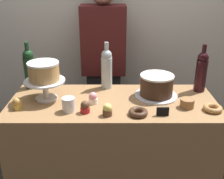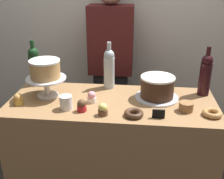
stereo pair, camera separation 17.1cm
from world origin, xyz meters
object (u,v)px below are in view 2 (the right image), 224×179
Objects in this scene: wine_bottle_dark_red at (205,74)px; donut_maple at (212,113)px; donut_chocolate at (134,113)px; price_sign_chalkboard at (159,114)px; cookie_stack at (186,107)px; cupcake_strawberry at (92,97)px; cake_stand_pedestal at (47,84)px; coffee_cup_ceramic at (66,102)px; cupcake_chocolate at (82,106)px; cupcake_lemon at (103,110)px; barista_figure at (111,73)px; cupcake_caramel at (18,99)px; wine_bottle_green at (35,65)px; white_layer_cake at (45,69)px; wine_bottle_clear at (109,68)px; chocolate_round_cake at (157,87)px.

wine_bottle_dark_red is 0.32m from donut_maple.
donut_chocolate is 1.60× the size of price_sign_chalkboard.
price_sign_chalkboard reaches higher than donut_maple.
cupcake_strawberry is at bearing 174.40° from cookie_stack.
cake_stand_pedestal reaches higher than coffee_cup_ceramic.
cake_stand_pedestal is at bearing 168.82° from cupcake_strawberry.
cake_stand_pedestal reaches higher than cupcake_chocolate.
cupcake_lemon is 0.84m from barista_figure.
cupcake_caramel is at bearing 171.65° from cupcake_lemon.
white_layer_cake is at bearing -52.89° from wine_bottle_green.
donut_chocolate is at bearing -20.22° from cake_stand_pedestal.
cupcake_chocolate is (-0.76, -0.32, -0.11)m from wine_bottle_dark_red.
cupcake_chocolate is at bearing -42.33° from wine_bottle_green.
white_layer_cake is (0.00, -0.00, 0.10)m from cake_stand_pedestal.
coffee_cup_ceramic is (-0.23, 0.05, 0.01)m from cupcake_lemon.
white_layer_cake reaches higher than donut_maple.
cupcake_lemon is at bearing -28.74° from cake_stand_pedestal.
cupcake_strawberry is at bearing -29.40° from wine_bottle_green.
wine_bottle_green is at bearing 142.86° from cupcake_lemon.
cookie_stack is at bearing -32.35° from wine_bottle_clear.
cake_stand_pedestal is 0.89m from cookie_stack.
wine_bottle_green is 1.22m from donut_maple.
coffee_cup_ceramic is (-0.85, -0.00, 0.03)m from donut_maple.
wine_bottle_green is 3.83× the size of coffee_cup_ceramic.
donut_maple is 0.85m from coffee_cup_ceramic.
wine_bottle_dark_red reaches higher than white_layer_cake.
cupcake_lemon reaches higher than cookie_stack.
cupcake_strawberry is (-0.09, 0.16, 0.00)m from cupcake_lemon.
cookie_stack is at bearing -7.56° from cake_stand_pedestal.
chocolate_round_cake is 0.68m from barista_figure.
white_layer_cake is at bearing -176.33° from chocolate_round_cake.
white_layer_cake is 0.74m from barista_figure.
donut_maple is (-0.00, -0.30, -0.13)m from wine_bottle_dark_red.
donut_maple is at bearing -8.97° from white_layer_cake.
wine_bottle_green is 0.57m from cupcake_chocolate.
white_layer_cake reaches higher than price_sign_chalkboard.
cake_stand_pedestal is 0.32m from cupcake_strawberry.
cupcake_strawberry is at bearing 72.48° from cupcake_chocolate.
cupcake_strawberry is (0.30, -0.06, -0.06)m from cake_stand_pedestal.
price_sign_chalkboard is (-0.31, -0.36, -0.12)m from wine_bottle_dark_red.
barista_figure reaches higher than wine_bottle_green.
wine_bottle_clear is 0.43m from coffee_cup_ceramic.
cake_stand_pedestal is 0.25m from wine_bottle_green.
donut_maple is at bearing -49.37° from barista_figure.
wine_bottle_clear reaches higher than donut_maple.
wine_bottle_clear reaches higher than cupcake_lemon.
cupcake_chocolate is at bearing -107.58° from wine_bottle_clear.
cupcake_caramel is (-0.54, 0.08, 0.00)m from cupcake_lemon.
cookie_stack reaches higher than donut_chocolate.
donut_chocolate is at bearing -118.57° from chocolate_round_cake.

